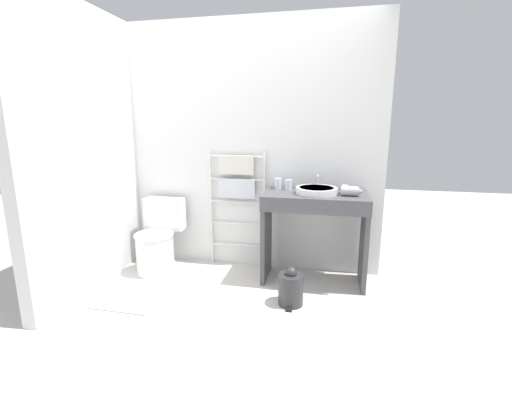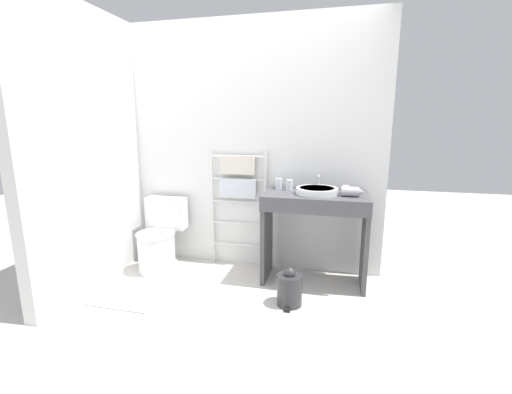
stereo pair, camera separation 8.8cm
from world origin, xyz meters
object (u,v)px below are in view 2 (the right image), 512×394
at_px(towel_radiator, 238,187).
at_px(cup_near_wall, 279,184).
at_px(toilet, 160,240).
at_px(hair_dryer, 351,191).
at_px(sink_basin, 317,191).
at_px(trash_bin, 289,289).
at_px(cup_near_edge, 289,185).

xyz_separation_m(towel_radiator, cup_near_wall, (0.43, -0.04, 0.06)).
xyz_separation_m(toilet, hair_dryer, (1.87, 0.04, 0.59)).
height_order(toilet, sink_basin, sink_basin).
relative_size(toilet, sink_basin, 1.92).
xyz_separation_m(sink_basin, hair_dryer, (0.30, -0.02, 0.01)).
xyz_separation_m(towel_radiator, trash_bin, (0.64, -0.69, -0.71)).
height_order(toilet, cup_near_wall, cup_near_wall).
distance_m(cup_near_wall, cup_near_edge, 0.11).
bearing_deg(towel_radiator, cup_near_wall, -5.82).
bearing_deg(toilet, sink_basin, 2.03).
bearing_deg(trash_bin, towel_radiator, 132.97).
bearing_deg(cup_near_wall, hair_dryer, -15.27).
relative_size(toilet, trash_bin, 2.21).
bearing_deg(trash_bin, hair_dryer, 44.80).
distance_m(towel_radiator, cup_near_edge, 0.55).
bearing_deg(sink_basin, hair_dryer, -3.17).
bearing_deg(toilet, cup_near_wall, 10.61).
xyz_separation_m(toilet, sink_basin, (1.58, 0.06, 0.58)).
xyz_separation_m(sink_basin, cup_near_wall, (-0.38, 0.17, 0.02)).
relative_size(cup_near_edge, trash_bin, 0.30).
height_order(cup_near_wall, trash_bin, cup_near_wall).
bearing_deg(toilet, cup_near_edge, 8.58).
bearing_deg(hair_dryer, trash_bin, -135.20).
distance_m(sink_basin, cup_near_wall, 0.42).
height_order(cup_near_edge, hair_dryer, cup_near_edge).
distance_m(cup_near_wall, hair_dryer, 0.70).
distance_m(toilet, hair_dryer, 1.97).
bearing_deg(sink_basin, cup_near_wall, 156.05).
bearing_deg(hair_dryer, cup_near_edge, 164.52).
relative_size(cup_near_wall, trash_bin, 0.32).
xyz_separation_m(hair_dryer, trash_bin, (-0.46, -0.46, -0.76)).
height_order(towel_radiator, cup_near_edge, towel_radiator).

